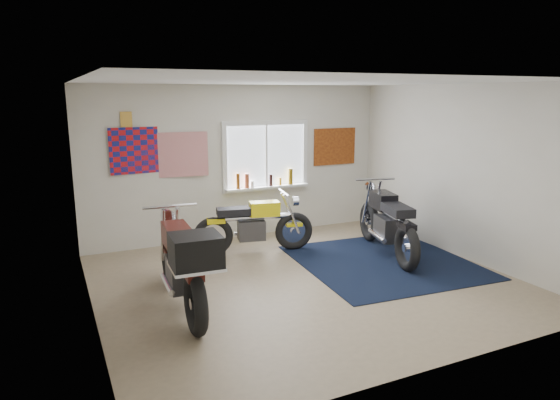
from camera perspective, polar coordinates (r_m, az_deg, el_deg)
name	(u,v)px	position (r m, az deg, el deg)	size (l,w,h in m)	color
ground	(305,281)	(7.01, 2.90, -9.27)	(5.50, 5.50, 0.00)	#9E896B
room_shell	(307,164)	(6.59, 3.05, 4.14)	(5.50, 5.50, 5.50)	white
navy_rug	(384,262)	(7.92, 11.77, -6.93)	(2.50, 2.60, 0.01)	black
window_assembly	(266,160)	(9.04, -1.61, 4.58)	(1.66, 0.17, 1.26)	white
oil_bottles	(265,179)	(9.01, -1.74, 2.36)	(1.11, 0.09, 0.30)	brown
flag_display	(126,119)	(8.32, -17.18, 8.80)	(1.60, 0.10, 1.17)	red
triumph_poster	(335,147)	(9.70, 6.26, 6.09)	(0.90, 0.03, 0.70)	#A54C14
yellow_triumph	(254,226)	(8.10, -3.02, -3.04)	(1.96, 0.65, 1.00)	black
black_chrome_bike	(387,224)	(8.16, 12.13, -2.67)	(0.85, 2.22, 1.16)	black
maroon_tourer	(183,264)	(5.96, -10.99, -7.21)	(0.69, 2.28, 1.16)	black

